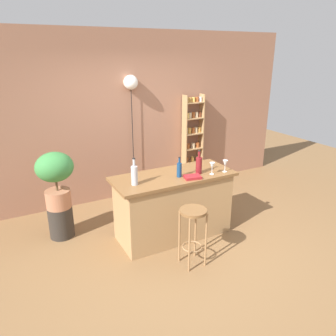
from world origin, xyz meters
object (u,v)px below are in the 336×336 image
object	(u,v)px
spice_shelf	(193,140)
cookbook	(192,177)
bottle_vinegar	(179,169)
pendant_globe_light	(131,84)
wine_glass_center	(225,164)
bar_stool	(193,225)
wine_glass_left	(212,166)
bottle_wine_red	(199,165)
potted_plant	(55,175)
plant_stool	(61,221)
bottle_soda_blue	(134,175)

from	to	relation	value
spice_shelf	cookbook	bearing A→B (deg)	-122.29
bottle_vinegar	pendant_globe_light	xyz separation A→B (m)	(0.02, 1.64, 0.95)
wine_glass_center	cookbook	world-z (taller)	wine_glass_center
bar_stool	wine_glass_left	bearing A→B (deg)	39.18
bottle_wine_red	cookbook	size ratio (longest dim) A/B	1.55
pendant_globe_light	spice_shelf	bearing A→B (deg)	-2.14
bottle_wine_red	wine_glass_left	world-z (taller)	bottle_wine_red
bar_stool	bottle_wine_red	world-z (taller)	bottle_wine_red
potted_plant	wine_glass_center	distance (m)	2.27
wine_glass_center	wine_glass_left	bearing A→B (deg)	179.31
wine_glass_center	potted_plant	bearing A→B (deg)	155.92
bar_stool	pendant_globe_light	xyz separation A→B (m)	(0.18, 2.24, 1.42)
spice_shelf	bottle_wine_red	distance (m)	1.86
spice_shelf	wine_glass_center	xyz separation A→B (m)	(-0.56, -1.72, 0.13)
wine_glass_left	pendant_globe_light	distance (m)	2.03
wine_glass_left	pendant_globe_light	size ratio (longest dim) A/B	0.08
plant_stool	bottle_wine_red	world-z (taller)	bottle_wine_red
potted_plant	wine_glass_center	world-z (taller)	potted_plant
bottle_vinegar	bar_stool	bearing A→B (deg)	-104.44
plant_stool	pendant_globe_light	distance (m)	2.41
potted_plant	plant_stool	bearing A→B (deg)	0.00
cookbook	pendant_globe_light	distance (m)	2.05
bottle_soda_blue	wine_glass_center	world-z (taller)	bottle_soda_blue
bottle_soda_blue	wine_glass_center	xyz separation A→B (m)	(1.26, -0.15, -0.01)
bottle_soda_blue	bottle_vinegar	xyz separation A→B (m)	(0.62, -0.03, -0.03)
bar_stool	potted_plant	distance (m)	1.93
plant_stool	potted_plant	xyz separation A→B (m)	(0.00, 0.00, 0.69)
spice_shelf	cookbook	distance (m)	2.03
plant_stool	wine_glass_center	size ratio (longest dim) A/B	2.72
potted_plant	bottle_wine_red	distance (m)	1.90
bottle_vinegar	wine_glass_center	size ratio (longest dim) A/B	1.65
potted_plant	bottle_wine_red	xyz separation A→B (m)	(1.72, -0.82, 0.11)
bottle_soda_blue	pendant_globe_light	size ratio (longest dim) A/B	0.16
bar_stool	pendant_globe_light	bearing A→B (deg)	85.41
bar_stool	bottle_soda_blue	bearing A→B (deg)	126.34
cookbook	wine_glass_center	bearing A→B (deg)	12.21
spice_shelf	bottle_vinegar	xyz separation A→B (m)	(-1.21, -1.59, 0.12)
spice_shelf	plant_stool	distance (m)	2.83
cookbook	bottle_soda_blue	bearing A→B (deg)	179.98
bottle_wine_red	pendant_globe_light	world-z (taller)	pendant_globe_light
spice_shelf	wine_glass_left	world-z (taller)	spice_shelf
bottle_soda_blue	wine_glass_center	distance (m)	1.27
wine_glass_center	spice_shelf	bearing A→B (deg)	71.78
bottle_soda_blue	cookbook	bearing A→B (deg)	-11.76
potted_plant	bottle_soda_blue	world-z (taller)	bottle_soda_blue
spice_shelf	bottle_wine_red	xyz separation A→B (m)	(-0.92, -1.61, 0.14)
plant_stool	bottle_vinegar	world-z (taller)	bottle_vinegar
bar_stool	spice_shelf	size ratio (longest dim) A/B	0.42
bar_stool	spice_shelf	distance (m)	2.61
bottle_vinegar	wine_glass_left	xyz separation A→B (m)	(0.43, -0.12, 0.02)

